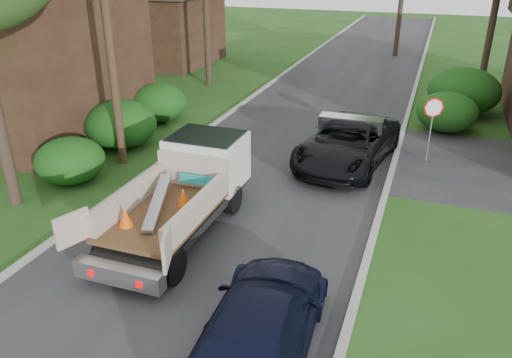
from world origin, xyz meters
The scene contains 16 objects.
ground centered at (0.00, 0.00, 0.00)m, with size 120.00×120.00×0.00m, color #1D4714.
road centered at (0.00, 10.00, 0.00)m, with size 8.00×90.00×0.02m, color #28282B.
curb_left centered at (-4.10, 10.00, 0.06)m, with size 0.20×90.00×0.12m, color #9E9E99.
curb_right centered at (4.10, 10.00, 0.06)m, with size 0.20×90.00×0.12m, color #9E9E99.
stop_sign centered at (5.20, 9.00, 1.78)m, with size 0.71×0.32×2.48m.
utility_pole centered at (-5.48, 4.98, 5.17)m, with size 2.42×1.25×10.00m.
house_left_near centered at (-12.00, 7.00, 4.28)m, with size 9.72×8.64×8.40m.
house_left_far centered at (-13.50, 22.00, 3.05)m, with size 7.56×7.56×6.00m.
hedge_left_a centered at (-6.20, 3.00, 0.77)m, with size 2.34×2.34×1.53m, color #153F0E.
hedge_left_b centered at (-6.50, 6.50, 0.94)m, with size 2.86×2.86×1.87m, color #153F0E.
hedge_left_c centered at (-6.80, 10.00, 0.85)m, with size 2.60×2.60×1.70m, color #153F0E.
hedge_right_a centered at (5.80, 13.00, 0.85)m, with size 2.60×2.60×1.70m, color #153F0E.
hedge_right_b centered at (6.50, 16.00, 1.10)m, with size 3.38×3.38×2.21m, color #153F0E.
flatbed_truck centered at (-1.07, 1.94, 1.24)m, with size 2.83×6.04×2.29m.
black_pickup centered at (2.40, 7.80, 0.82)m, with size 2.73×5.93×1.65m, color black.
navy_suv centered at (2.60, -2.50, 0.74)m, with size 2.06×5.07×1.47m, color black.
Camera 1 is at (5.08, -9.59, 7.25)m, focal length 35.00 mm.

